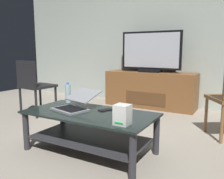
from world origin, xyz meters
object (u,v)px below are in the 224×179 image
Objects in this scene: coffee_table at (90,125)px; water_bottle_near at (68,93)px; media_cabinet at (150,89)px; router_box at (122,115)px; cell_phone at (106,110)px; television at (151,53)px; tv_remote at (116,116)px; side_chair at (33,84)px; laptop at (75,104)px.

water_bottle_near is at bearing 152.20° from coffee_table.
media_cabinet is (-0.18, 2.13, 0.03)m from coffee_table.
coffee_table is 0.58m from water_bottle_near.
cell_phone is (-0.36, 0.33, -0.08)m from router_box.
television is at bearing -90.00° from media_cabinet.
tv_remote is at bearing -13.86° from cell_phone.
coffee_table is 5.56× the size of water_bottle_near.
water_bottle_near is at bearing -98.77° from media_cabinet.
router_box is (2.00, -0.90, -0.00)m from side_chair.
water_bottle_near is 0.59m from cell_phone.
cell_phone is (0.57, -0.11, -0.10)m from water_bottle_near.
side_chair is (-1.55, 0.72, 0.21)m from coffee_table.
water_bottle_near is (-0.27, 0.22, 0.05)m from laptop.
cell_phone is at bearing -82.05° from media_cabinet.
television is 2.06m from cell_phone.
cell_phone is at bearing 55.03° from coffee_table.
television reaches higher than laptop.
water_bottle_near reaches higher than cell_phone.
television is 7.60× the size of cell_phone.
laptop is 2.91× the size of router_box.
router_box is (0.64, -2.32, 0.18)m from media_cabinet.
coffee_table is 2.66× the size of laptop.
side_chair is 2.20m from router_box.
side_chair is 1.17m from water_bottle_near.
cell_phone is (0.28, -1.97, -0.55)m from television.
laptop is (-0.20, 0.03, 0.18)m from coffee_table.
cell_phone reaches higher than coffee_table.
router_box is (0.65, -0.22, 0.02)m from laptop.
router_box is 1.03× the size of tv_remote.
tv_remote reaches higher than coffee_table.
coffee_table is at bearing 157.65° from router_box.
water_bottle_near is 0.84m from tv_remote.
router_box reaches higher than tv_remote.
side_chair is (-1.37, -1.39, -0.47)m from television.
water_bottle_near reaches higher than laptop.
side_chair reaches higher than water_bottle_near.
side_chair is 5.28× the size of tv_remote.
media_cabinet reaches higher than cell_phone.
media_cabinet is at bearing 81.23° from water_bottle_near.
media_cabinet is 2.22m from tv_remote.
laptop is 0.35m from water_bottle_near.
tv_remote is (0.51, -0.06, -0.05)m from laptop.
laptop is at bearing 143.99° from tv_remote.
tv_remote is at bearing -21.88° from side_chair.
television reaches higher than water_bottle_near.
television is 4.65× the size of water_bottle_near.
coffee_table is 0.81× the size of media_cabinet.
television reaches higher than router_box.
television is 1.93m from water_bottle_near.
laptop is (1.35, -0.69, -0.03)m from side_chair.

